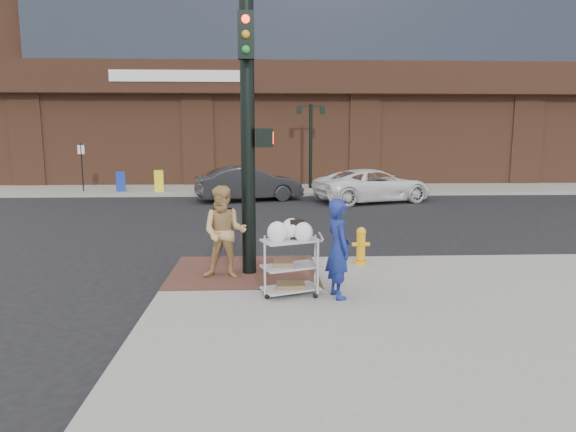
{
  "coord_description": "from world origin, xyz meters",
  "views": [
    {
      "loc": [
        -0.18,
        -8.72,
        2.79
      ],
      "look_at": [
        0.24,
        0.76,
        1.25
      ],
      "focal_mm": 32.0,
      "sensor_mm": 36.0,
      "label": 1
    }
  ],
  "objects_px": {
    "woman_blue": "(338,249)",
    "minivan_white": "(373,185)",
    "lamp_post": "(311,137)",
    "utility_cart": "(291,261)",
    "traffic_signal_pole": "(249,131)",
    "fire_hydrant": "(361,245)",
    "sedan_dark": "(249,184)",
    "pedestrian_tan": "(225,232)"
  },
  "relations": [
    {
      "from": "fire_hydrant",
      "to": "traffic_signal_pole",
      "type": "bearing_deg",
      "value": -164.45
    },
    {
      "from": "lamp_post",
      "to": "utility_cart",
      "type": "xyz_separation_m",
      "value": [
        -1.78,
        -16.59,
        -1.9
      ]
    },
    {
      "from": "traffic_signal_pole",
      "to": "utility_cart",
      "type": "distance_m",
      "value": 2.61
    },
    {
      "from": "traffic_signal_pole",
      "to": "minivan_white",
      "type": "height_order",
      "value": "traffic_signal_pole"
    },
    {
      "from": "woman_blue",
      "to": "fire_hydrant",
      "type": "relative_size",
      "value": 2.12
    },
    {
      "from": "lamp_post",
      "to": "pedestrian_tan",
      "type": "relative_size",
      "value": 2.35
    },
    {
      "from": "sedan_dark",
      "to": "lamp_post",
      "type": "bearing_deg",
      "value": -56.41
    },
    {
      "from": "pedestrian_tan",
      "to": "minivan_white",
      "type": "distance_m",
      "value": 12.59
    },
    {
      "from": "minivan_white",
      "to": "fire_hydrant",
      "type": "height_order",
      "value": "minivan_white"
    },
    {
      "from": "pedestrian_tan",
      "to": "utility_cart",
      "type": "relative_size",
      "value": 1.35
    },
    {
      "from": "woman_blue",
      "to": "minivan_white",
      "type": "xyz_separation_m",
      "value": [
        3.25,
        12.69,
        -0.28
      ]
    },
    {
      "from": "traffic_signal_pole",
      "to": "lamp_post",
      "type": "bearing_deg",
      "value": 80.76
    },
    {
      "from": "pedestrian_tan",
      "to": "traffic_signal_pole",
      "type": "bearing_deg",
      "value": 40.37
    },
    {
      "from": "lamp_post",
      "to": "traffic_signal_pole",
      "type": "distance_m",
      "value": 15.43
    },
    {
      "from": "woman_blue",
      "to": "fire_hydrant",
      "type": "height_order",
      "value": "woman_blue"
    },
    {
      "from": "woman_blue",
      "to": "lamp_post",
      "type": "bearing_deg",
      "value": -17.4
    },
    {
      "from": "traffic_signal_pole",
      "to": "woman_blue",
      "type": "height_order",
      "value": "traffic_signal_pole"
    },
    {
      "from": "pedestrian_tan",
      "to": "utility_cart",
      "type": "bearing_deg",
      "value": -35.56
    },
    {
      "from": "traffic_signal_pole",
      "to": "woman_blue",
      "type": "relative_size",
      "value": 3.1
    },
    {
      "from": "traffic_signal_pole",
      "to": "fire_hydrant",
      "type": "relative_size",
      "value": 6.57
    },
    {
      "from": "lamp_post",
      "to": "woman_blue",
      "type": "xyz_separation_m",
      "value": [
        -1.02,
        -16.74,
        -1.66
      ]
    },
    {
      "from": "woman_blue",
      "to": "sedan_dark",
      "type": "bearing_deg",
      "value": -6.01
    },
    {
      "from": "minivan_white",
      "to": "utility_cart",
      "type": "bearing_deg",
      "value": 143.83
    },
    {
      "from": "lamp_post",
      "to": "minivan_white",
      "type": "bearing_deg",
      "value": -61.18
    },
    {
      "from": "lamp_post",
      "to": "utility_cart",
      "type": "height_order",
      "value": "lamp_post"
    },
    {
      "from": "minivan_white",
      "to": "woman_blue",
      "type": "bearing_deg",
      "value": 147.18
    },
    {
      "from": "traffic_signal_pole",
      "to": "sedan_dark",
      "type": "height_order",
      "value": "traffic_signal_pole"
    },
    {
      "from": "utility_cart",
      "to": "fire_hydrant",
      "type": "height_order",
      "value": "utility_cart"
    },
    {
      "from": "minivan_white",
      "to": "lamp_post",
      "type": "bearing_deg",
      "value": 10.37
    },
    {
      "from": "lamp_post",
      "to": "utility_cart",
      "type": "relative_size",
      "value": 3.18
    },
    {
      "from": "lamp_post",
      "to": "minivan_white",
      "type": "relative_size",
      "value": 0.83
    },
    {
      "from": "pedestrian_tan",
      "to": "minivan_white",
      "type": "bearing_deg",
      "value": 72.82
    },
    {
      "from": "pedestrian_tan",
      "to": "sedan_dark",
      "type": "bearing_deg",
      "value": 96.69
    },
    {
      "from": "pedestrian_tan",
      "to": "fire_hydrant",
      "type": "distance_m",
      "value": 2.87
    },
    {
      "from": "traffic_signal_pole",
      "to": "sedan_dark",
      "type": "xyz_separation_m",
      "value": [
        -0.38,
        11.76,
        -2.12
      ]
    },
    {
      "from": "sedan_dark",
      "to": "utility_cart",
      "type": "xyz_separation_m",
      "value": [
        1.08,
        -13.12,
        0.01
      ]
    },
    {
      "from": "woman_blue",
      "to": "utility_cart",
      "type": "height_order",
      "value": "woman_blue"
    },
    {
      "from": "sedan_dark",
      "to": "fire_hydrant",
      "type": "distance_m",
      "value": 11.44
    },
    {
      "from": "traffic_signal_pole",
      "to": "woman_blue",
      "type": "distance_m",
      "value": 2.81
    },
    {
      "from": "pedestrian_tan",
      "to": "sedan_dark",
      "type": "height_order",
      "value": "pedestrian_tan"
    },
    {
      "from": "woman_blue",
      "to": "utility_cart",
      "type": "xyz_separation_m",
      "value": [
        -0.75,
        0.15,
        -0.24
      ]
    },
    {
      "from": "woman_blue",
      "to": "utility_cart",
      "type": "distance_m",
      "value": 0.8
    }
  ]
}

